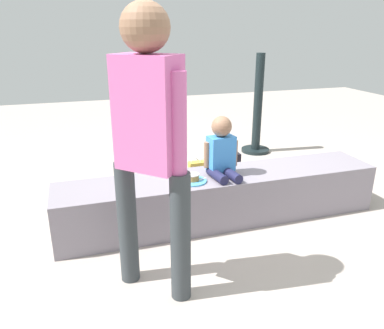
% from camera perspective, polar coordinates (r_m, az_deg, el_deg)
% --- Properties ---
extents(ground_plane, '(12.00, 12.00, 0.00)m').
position_cam_1_polar(ground_plane, '(3.28, 4.29, -8.11)').
color(ground_plane, '#AB9E95').
extents(concrete_ledge, '(2.67, 0.48, 0.40)m').
position_cam_1_polar(concrete_ledge, '(3.19, 4.38, -4.91)').
color(concrete_ledge, gray).
rests_on(concrete_ledge, ground_plane).
extents(child_seated, '(0.28, 0.32, 0.48)m').
position_cam_1_polar(child_seated, '(3.03, 4.47, 2.15)').
color(child_seated, '#1F1F43').
rests_on(child_seated, concrete_ledge).
extents(adult_standing, '(0.39, 0.38, 1.67)m').
position_cam_1_polar(adult_standing, '(2.07, -6.45, 4.83)').
color(adult_standing, '#31373C').
rests_on(adult_standing, ground_plane).
extents(cake_plate, '(0.22, 0.22, 0.07)m').
position_cam_1_polar(cake_plate, '(2.96, 0.09, -2.20)').
color(cake_plate, '#4CA5D8').
rests_on(cake_plate, concrete_ledge).
extents(gift_bag, '(0.20, 0.08, 0.37)m').
position_cam_1_polar(gift_bag, '(3.69, 1.09, -1.94)').
color(gift_bag, gold).
rests_on(gift_bag, ground_plane).
extents(railing_post, '(0.36, 0.36, 1.25)m').
position_cam_1_polar(railing_post, '(4.94, 9.77, 7.26)').
color(railing_post, black).
rests_on(railing_post, ground_plane).
extents(water_bottle_near_gift, '(0.07, 0.07, 0.19)m').
position_cam_1_polar(water_bottle_near_gift, '(3.95, 3.27, -1.70)').
color(water_bottle_near_gift, silver).
rests_on(water_bottle_near_gift, ground_plane).
extents(water_bottle_far_side, '(0.07, 0.07, 0.18)m').
position_cam_1_polar(water_bottle_far_side, '(4.34, -1.70, 0.29)').
color(water_bottle_far_side, silver).
rests_on(water_bottle_far_side, ground_plane).
extents(party_cup_red, '(0.07, 0.07, 0.11)m').
position_cam_1_polar(party_cup_red, '(3.96, 6.60, -2.19)').
color(party_cup_red, red).
rests_on(party_cup_red, ground_plane).
extents(handbag_black_leather, '(0.27, 0.12, 0.35)m').
position_cam_1_polar(handbag_black_leather, '(4.16, 5.32, 0.07)').
color(handbag_black_leather, black).
rests_on(handbag_black_leather, ground_plane).
extents(handbag_brown_canvas, '(0.30, 0.11, 0.31)m').
position_cam_1_polar(handbag_brown_canvas, '(3.81, -4.68, -2.25)').
color(handbag_brown_canvas, brown).
rests_on(handbag_brown_canvas, ground_plane).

